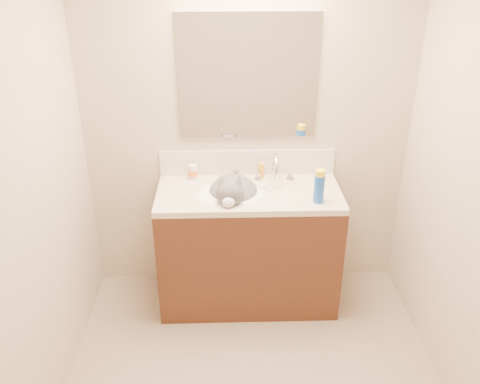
{
  "coord_description": "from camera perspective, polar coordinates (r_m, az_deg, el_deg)",
  "views": [
    {
      "loc": [
        -0.15,
        -1.97,
        2.35
      ],
      "look_at": [
        -0.06,
        0.92,
        0.88
      ],
      "focal_mm": 38.0,
      "sensor_mm": 36.0,
      "label": 1
    }
  ],
  "objects": [
    {
      "name": "basin",
      "position": [
        3.3,
        -1.05,
        -1.25
      ],
      "size": [
        0.45,
        0.36,
        0.14
      ],
      "primitive_type": "ellipsoid",
      "color": "white",
      "rests_on": "vanity_cabinet"
    },
    {
      "name": "vanity_cabinet",
      "position": [
        3.53,
        0.96,
        -6.44
      ],
      "size": [
        1.2,
        0.55,
        0.82
      ],
      "primitive_type": "cube",
      "color": "#452213",
      "rests_on": "ground"
    },
    {
      "name": "cat",
      "position": [
        3.29,
        -0.78,
        -0.29
      ],
      "size": [
        0.38,
        0.48,
        0.35
      ],
      "rotation": [
        0.0,
        0.0,
        -0.15
      ],
      "color": "#4C4A4C",
      "rests_on": "basin"
    },
    {
      "name": "silver_jar",
      "position": [
        3.45,
        -0.47,
        1.92
      ],
      "size": [
        0.06,
        0.06,
        0.06
      ],
      "primitive_type": "cylinder",
      "rotation": [
        0.0,
        0.0,
        -0.17
      ],
      "color": "#B7B7BC",
      "rests_on": "counter_slab"
    },
    {
      "name": "counter_slab",
      "position": [
        3.31,
        1.01,
        -0.21
      ],
      "size": [
        1.2,
        0.55,
        0.04
      ],
      "primitive_type": "cube",
      "color": "beige",
      "rests_on": "vanity_cabinet"
    },
    {
      "name": "amber_bottle",
      "position": [
        3.47,
        2.4,
        2.44
      ],
      "size": [
        0.05,
        0.05,
        0.11
      ],
      "primitive_type": "cylinder",
      "rotation": [
        0.0,
        0.0,
        -0.1
      ],
      "color": "gold",
      "rests_on": "counter_slab"
    },
    {
      "name": "backsplash",
      "position": [
        3.5,
        0.82,
        3.36
      ],
      "size": [
        1.2,
        0.02,
        0.18
      ],
      "primitive_type": "cube",
      "color": "beige",
      "rests_on": "counter_slab"
    },
    {
      "name": "mirror",
      "position": [
        3.31,
        0.89,
        12.76
      ],
      "size": [
        0.9,
        0.02,
        0.8
      ],
      "primitive_type": "cube",
      "color": "white",
      "rests_on": "room_shell"
    },
    {
      "name": "room_shell",
      "position": [
        2.15,
        2.36,
        3.29
      ],
      "size": [
        2.24,
        2.54,
        2.52
      ],
      "color": "#BBAA8B",
      "rests_on": "ground"
    },
    {
      "name": "pill_label",
      "position": [
        3.46,
        -5.29,
        2.18
      ],
      "size": [
        0.09,
        0.09,
        0.04
      ],
      "primitive_type": "cylinder",
      "rotation": [
        0.0,
        0.0,
        -0.39
      ],
      "color": "orange",
      "rests_on": "pill_bottle"
    },
    {
      "name": "pill_bottle",
      "position": [
        3.46,
        -5.29,
        2.26
      ],
      "size": [
        0.07,
        0.07,
        0.1
      ],
      "primitive_type": "cylinder",
      "rotation": [
        0.0,
        0.0,
        -0.39
      ],
      "color": "silver",
      "rests_on": "counter_slab"
    },
    {
      "name": "spray_can",
      "position": [
        3.17,
        8.85,
        0.36
      ],
      "size": [
        0.09,
        0.09,
        0.18
      ],
      "primitive_type": "cylinder",
      "rotation": [
        0.0,
        0.0,
        0.37
      ],
      "color": "#1953B4",
      "rests_on": "counter_slab"
    },
    {
      "name": "spray_cap",
      "position": [
        3.12,
        8.99,
        2.13
      ],
      "size": [
        0.08,
        0.08,
        0.04
      ],
      "primitive_type": "cylinder",
      "rotation": [
        0.0,
        0.0,
        0.37
      ],
      "color": "yellow",
      "rests_on": "spray_can"
    },
    {
      "name": "toothbrush",
      "position": [
        3.33,
        3.01,
        0.4
      ],
      "size": [
        0.11,
        0.12,
        0.01
      ],
      "primitive_type": "cube",
      "rotation": [
        0.0,
        0.0,
        0.75
      ],
      "color": "silver",
      "rests_on": "counter_slab"
    },
    {
      "name": "toothbrush_head",
      "position": [
        3.33,
        3.01,
        0.43
      ],
      "size": [
        0.03,
        0.03,
        0.01
      ],
      "primitive_type": "cube",
      "rotation": [
        0.0,
        0.0,
        0.75
      ],
      "color": "#6E98E9",
      "rests_on": "counter_slab"
    },
    {
      "name": "faucet",
      "position": [
        3.4,
        3.95,
        2.48
      ],
      "size": [
        0.28,
        0.2,
        0.21
      ],
      "color": "silver",
      "rests_on": "counter_slab"
    }
  ]
}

